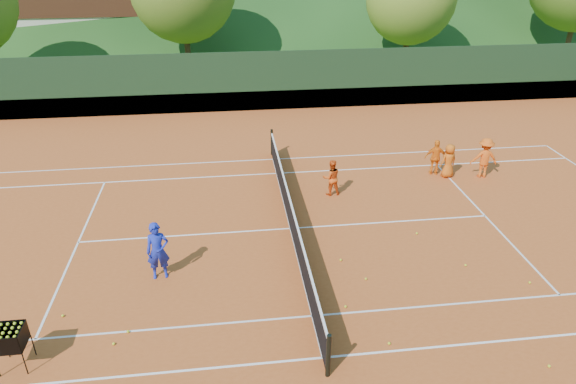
{
  "coord_description": "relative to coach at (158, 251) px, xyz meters",
  "views": [
    {
      "loc": [
        -1.79,
        -13.63,
        8.31
      ],
      "look_at": [
        -0.08,
        0.0,
        1.31
      ],
      "focal_mm": 32.0,
      "sensor_mm": 36.0,
      "label": 1
    }
  ],
  "objects": [
    {
      "name": "ground",
      "position": [
        3.78,
        2.03,
        -0.83
      ],
      "size": [
        400.0,
        400.0,
        0.0
      ],
      "primitive_type": "plane",
      "color": "#32571B",
      "rests_on": "ground"
    },
    {
      "name": "clay_court",
      "position": [
        3.78,
        2.03,
        -0.82
      ],
      "size": [
        40.0,
        24.0,
        0.02
      ],
      "primitive_type": "cube",
      "color": "#AD4A1C",
      "rests_on": "ground"
    },
    {
      "name": "coach",
      "position": [
        0.0,
        0.0,
        0.0
      ],
      "size": [
        0.64,
        0.47,
        1.63
      ],
      "primitive_type": "imported",
      "rotation": [
        0.0,
        0.0,
        0.14
      ],
      "color": "#1B2AB5",
      "rests_on": "clay_court"
    },
    {
      "name": "student_a",
      "position": [
        5.48,
        4.19,
        -0.17
      ],
      "size": [
        0.67,
        0.54,
        1.29
      ],
      "primitive_type": "imported",
      "rotation": [
        0.0,
        0.0,
        3.22
      ],
      "color": "#EC5414",
      "rests_on": "clay_court"
    },
    {
      "name": "student_b",
      "position": [
        9.72,
        5.36,
        -0.13
      ],
      "size": [
        0.85,
        0.5,
        1.37
      ],
      "primitive_type": "imported",
      "rotation": [
        0.0,
        0.0,
        2.92
      ],
      "color": "orange",
      "rests_on": "clay_court"
    },
    {
      "name": "student_c",
      "position": [
        10.11,
        5.06,
        -0.17
      ],
      "size": [
        0.72,
        0.55,
        1.3
      ],
      "primitive_type": "imported",
      "rotation": [
        0.0,
        0.0,
        3.39
      ],
      "color": "#D85E13",
      "rests_on": "clay_court"
    },
    {
      "name": "student_d",
      "position": [
        11.43,
        4.93,
        -0.05
      ],
      "size": [
        1.06,
        0.71,
        1.52
      ],
      "primitive_type": "imported",
      "rotation": [
        0.0,
        0.0,
        2.99
      ],
      "color": "#EE5B15",
      "rests_on": "clay_court"
    },
    {
      "name": "tennis_ball_0",
      "position": [
        5.43,
        -0.84,
        -0.78
      ],
      "size": [
        0.07,
        0.07,
        0.07
      ],
      "primitive_type": "sphere",
      "color": "#C6D924",
      "rests_on": "clay_court"
    },
    {
      "name": "tennis_ball_1",
      "position": [
        8.33,
        -0.58,
        -0.78
      ],
      "size": [
        0.07,
        0.07,
        0.07
      ],
      "primitive_type": "sphere",
      "color": "#C6D924",
      "rests_on": "clay_court"
    },
    {
      "name": "tennis_ball_4",
      "position": [
        4.63,
        -1.88,
        -0.78
      ],
      "size": [
        0.07,
        0.07,
        0.07
      ],
      "primitive_type": "sphere",
      "color": "#C6D924",
      "rests_on": "clay_court"
    },
    {
      "name": "tennis_ball_5",
      "position": [
        4.95,
        0.1,
        -0.78
      ],
      "size": [
        0.07,
        0.07,
        0.07
      ],
      "primitive_type": "sphere",
      "color": "#C6D924",
      "rests_on": "clay_court"
    },
    {
      "name": "tennis_ball_6",
      "position": [
        -0.82,
        -2.49,
        -0.78
      ],
      "size": [
        0.07,
        0.07,
        0.07
      ],
      "primitive_type": "sphere",
      "color": "#C6D924",
      "rests_on": "clay_court"
    },
    {
      "name": "tennis_ball_8",
      "position": [
        8.5,
        -4.32,
        -0.78
      ],
      "size": [
        0.07,
        0.07,
        0.07
      ],
      "primitive_type": "sphere",
      "color": "#C6D924",
      "rests_on": "clay_court"
    },
    {
      "name": "tennis_ball_12",
      "position": [
        7.57,
        1.21,
        -0.78
      ],
      "size": [
        0.07,
        0.07,
        0.07
      ],
      "primitive_type": "sphere",
      "color": "#C6D924",
      "rests_on": "clay_court"
    },
    {
      "name": "tennis_ball_13",
      "position": [
        -0.56,
        -2.12,
        -0.78
      ],
      "size": [
        0.07,
        0.07,
        0.07
      ],
      "primitive_type": "sphere",
      "color": "#C6D924",
      "rests_on": "clay_court"
    },
    {
      "name": "tennis_ball_14",
      "position": [
        -2.2,
        -1.36,
        -0.78
      ],
      "size": [
        0.07,
        0.07,
        0.07
      ],
      "primitive_type": "sphere",
      "color": "#C6D924",
      "rests_on": "clay_court"
    },
    {
      "name": "tennis_ball_15",
      "position": [
        9.67,
        -1.54,
        -0.78
      ],
      "size": [
        0.07,
        0.07,
        0.07
      ],
      "primitive_type": "sphere",
      "color": "#C6D924",
      "rests_on": "clay_court"
    },
    {
      "name": "tennis_ball_16",
      "position": [
        5.33,
        -3.24,
        -0.78
      ],
      "size": [
        0.07,
        0.07,
        0.07
      ],
      "primitive_type": "sphere",
      "color": "#C6D924",
      "rests_on": "clay_court"
    },
    {
      "name": "court_lines",
      "position": [
        3.78,
        2.03,
        -0.81
      ],
      "size": [
        23.83,
        11.03,
        0.0
      ],
      "color": "white",
      "rests_on": "clay_court"
    },
    {
      "name": "tennis_net",
      "position": [
        3.78,
        2.03,
        -0.31
      ],
      "size": [
        0.1,
        12.07,
        1.1
      ],
      "color": "black",
      "rests_on": "clay_court"
    },
    {
      "name": "perimeter_fence",
      "position": [
        3.78,
        2.03,
        0.43
      ],
      "size": [
        40.4,
        24.24,
        3.0
      ],
      "color": "black",
      "rests_on": "clay_court"
    },
    {
      "name": "ball_hopper",
      "position": [
        -2.73,
        -2.85,
        -0.07
      ],
      "size": [
        0.57,
        0.57,
        1.0
      ],
      "color": "black",
      "rests_on": "clay_court"
    }
  ]
}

